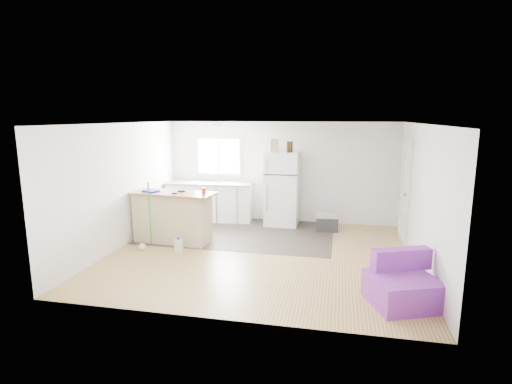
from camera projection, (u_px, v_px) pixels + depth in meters
room at (261, 191)px, 7.22m from camera, size 5.51×5.01×2.41m
vinyl_zone at (239, 233)px, 8.79m from camera, size 4.05×2.50×0.00m
window at (219, 156)px, 9.85m from camera, size 1.18×0.06×0.98m
interior_door at (405, 191)px, 8.19m from camera, size 0.11×0.92×2.10m
ceiling_fixture at (216, 124)px, 8.39m from camera, size 0.30×0.30×0.07m
kitchen_cabinets at (210, 201)px, 9.78m from camera, size 2.15×0.81×1.22m
peninsula at (173, 217)px, 8.08m from camera, size 1.72×0.79×1.03m
refrigerator at (282, 189)px, 9.31m from camera, size 0.76×0.73×1.72m
cooler at (327, 222)px, 8.90m from camera, size 0.53×0.38×0.38m
purple_seat at (402, 285)px, 5.45m from camera, size 1.07×1.07×0.69m
cleaner_jug at (179, 246)px, 7.50m from camera, size 0.14×0.11×0.30m
mop at (144, 238)px, 7.62m from camera, size 0.29×0.37×1.35m
red_cup at (204, 191)px, 7.83m from camera, size 0.11×0.11×0.12m
blue_tray at (151, 191)px, 8.02m from camera, size 0.36×0.31×0.04m
tool_a at (182, 191)px, 8.02m from camera, size 0.15×0.07×0.03m
tool_b at (175, 193)px, 7.81m from camera, size 0.10×0.05×0.03m
cardboard_box at (274, 146)px, 9.10m from camera, size 0.22×0.17×0.30m
bottle_left at (288, 147)px, 8.99m from camera, size 0.09×0.09×0.25m
bottle_right at (291, 147)px, 9.09m from camera, size 0.08×0.08×0.25m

